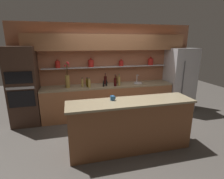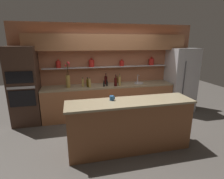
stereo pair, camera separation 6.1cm
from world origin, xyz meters
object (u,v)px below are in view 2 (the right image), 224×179
Objects in this scene: coffee_mug at (112,98)px; bottle_oil_10 at (117,80)px; bottle_wine_5 at (116,82)px; bottle_oil_6 at (87,82)px; bottle_sauce_4 at (107,83)px; refrigerator at (180,80)px; bottle_spirit_2 at (120,79)px; bottle_wine_8 at (106,80)px; bottle_sauce_0 at (104,84)px; flower_vase at (68,79)px; sink_fixture at (139,82)px; bottle_spirit_1 at (120,81)px; bottle_oil_7 at (88,83)px; bottle_spirit_3 at (90,83)px; oven_tower at (25,87)px; bottle_spirit_9 at (83,83)px.

bottle_oil_10 is at bearing 72.36° from coffee_mug.
bottle_wine_5 is 0.80m from bottle_oil_6.
bottle_oil_6 reaches higher than bottle_sauce_4.
refrigerator reaches higher than bottle_spirit_2.
bottle_wine_8 is (0.54, 0.03, 0.03)m from bottle_oil_6.
refrigerator reaches higher than bottle_sauce_0.
flower_vase is 2.02m from sink_fixture.
refrigerator is 6.87× the size of bottle_spirit_1.
bottle_wine_8 is (0.11, 0.28, 0.05)m from bottle_sauce_0.
bottle_sauce_0 is 0.59m from bottle_spirit_2.
bottle_spirit_1 reaches higher than bottle_oil_7.
bottle_sauce_4 is (1.04, -0.05, -0.17)m from flower_vase.
bottle_wine_8 reaches higher than bottle_oil_10.
bottle_spirit_2 is 1.86m from coffee_mug.
bottle_spirit_3 is at bearing -170.66° from bottle_sauce_4.
bottle_oil_10 is at bearing 7.23° from flower_vase.
bottle_spirit_1 reaches higher than bottle_spirit_3.
sink_fixture is 0.94× the size of bottle_spirit_2.
oven_tower is 2.50m from coffee_mug.
bottle_wine_8 is at bearing 68.85° from bottle_sauce_0.
bottle_sauce_4 is 0.42m from bottle_oil_10.
bottle_sauce_0 is at bearing -179.64° from bottle_spirit_1.
bottle_sauce_0 is 0.74× the size of bottle_oil_10.
sink_fixture is 0.77m from bottle_wine_5.
bottle_spirit_3 is (-0.91, -0.28, -0.01)m from bottle_spirit_2.
bottle_spirit_1 reaches higher than sink_fixture.
refrigerator reaches higher than bottle_oil_6.
bottle_spirit_2 is 1.10× the size of bottle_oil_7.
bottle_wine_8 is 1.43× the size of bottle_oil_10.
flower_vase reaches higher than bottle_oil_7.
bottle_sauce_4 is (-0.42, -0.20, -0.05)m from bottle_spirit_2.
flower_vase is 2.73× the size of bottle_oil_7.
bottle_spirit_9 is (-1.01, 0.11, -0.02)m from bottle_spirit_1.
bottle_spirit_1 is at bearing -4.21° from bottle_oil_7.
flower_vase is at bearing -166.23° from bottle_oil_6.
oven_tower is 1.61m from bottle_oil_7.
bottle_spirit_2 is at bearing 69.95° from coffee_mug.
oven_tower is at bearing 176.26° from bottle_wine_5.
refrigerator is 1.99m from bottle_oil_10.
coffee_mug is (0.31, -1.54, 0.04)m from bottle_oil_7.
bottle_spirit_9 is 1.02m from bottle_oil_10.
bottle_wine_8 is at bearing 179.41° from bottle_spirit_2.
bottle_wine_5 reaches higher than bottle_spirit_1.
bottle_oil_7 is at bearing 171.10° from bottle_sauce_0.
bottle_spirit_9 is at bearing 171.61° from bottle_wine_5.
coffee_mug is (1.91, -1.61, 0.06)m from oven_tower.
oven_tower is at bearing 177.47° from bottle_oil_7.
flower_vase is 1.28m from bottle_wine_5.
bottle_spirit_9 is (-0.67, -0.16, -0.02)m from bottle_wine_8.
bottle_spirit_1 is at bearing 0.36° from bottle_sauce_0.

